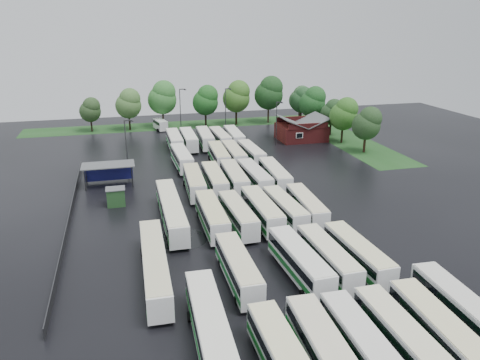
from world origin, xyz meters
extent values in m
plane|color=black|center=(0.00, 0.00, 0.00)|extent=(160.00, 160.00, 0.00)
cube|color=maroon|center=(24.00, 42.80, 1.70)|extent=(10.00, 8.00, 3.40)
cube|color=#4C4F51|center=(21.50, 42.80, 4.30)|extent=(5.07, 8.60, 2.19)
cube|color=#4C4F51|center=(26.50, 42.80, 4.30)|extent=(5.07, 8.60, 2.19)
cube|color=maroon|center=(24.00, 38.80, 3.90)|extent=(9.00, 0.20, 1.20)
cube|color=silver|center=(22.00, 38.75, 2.00)|extent=(1.60, 0.12, 1.20)
cylinder|color=#2D2D30|center=(-20.80, 20.00, 1.70)|extent=(0.16, 0.16, 3.40)
cylinder|color=#2D2D30|center=(-13.60, 20.00, 1.70)|extent=(0.16, 0.16, 3.40)
cylinder|color=#2D2D30|center=(-20.80, 23.20, 1.70)|extent=(0.16, 0.16, 3.40)
cylinder|color=#2D2D30|center=(-13.60, 23.20, 1.70)|extent=(0.16, 0.16, 3.40)
cube|color=#4C4F51|center=(-17.20, 21.60, 3.50)|extent=(8.20, 4.20, 0.15)
cube|color=navy|center=(-17.20, 23.50, 1.60)|extent=(7.60, 0.08, 2.60)
cube|color=#1E441F|center=(-16.20, 12.60, 1.25)|extent=(2.50, 2.00, 2.50)
cube|color=#4C4F51|center=(-16.20, 12.60, 2.56)|extent=(2.70, 2.20, 0.12)
cube|color=#1A4318|center=(2.00, 64.80, 0.01)|extent=(80.00, 10.00, 0.01)
cube|color=#1A4318|center=(34.00, 42.80, 0.01)|extent=(10.00, 50.00, 0.01)
cube|color=#2D2D30|center=(-22.20, 8.00, 0.60)|extent=(0.10, 50.00, 1.20)
cube|color=silver|center=(-4.51, -26.07, 1.74)|extent=(2.50, 11.45, 2.62)
cube|color=black|center=(-4.51, -26.07, 2.26)|extent=(2.55, 10.99, 0.84)
cube|color=#F3EAB1|center=(-4.51, -26.07, 3.09)|extent=(2.40, 11.10, 0.11)
cylinder|color=black|center=(-4.51, -22.42, 0.43)|extent=(2.43, 0.91, 0.91)
cube|color=silver|center=(-1.30, -26.25, 1.79)|extent=(2.89, 11.88, 2.70)
cube|color=black|center=(-1.30, -26.25, 2.34)|extent=(2.94, 11.41, 0.87)
cube|color=beige|center=(-1.30, -26.25, 3.20)|extent=(2.78, 11.52, 0.12)
cylinder|color=black|center=(-1.30, -22.48, 0.44)|extent=(2.51, 0.94, 0.94)
cube|color=silver|center=(1.81, -26.11, 1.74)|extent=(2.60, 11.47, 2.62)
cube|color=black|center=(1.81, -26.11, 2.26)|extent=(2.65, 11.02, 0.84)
cube|color=#0D7520|center=(1.81, -26.11, 1.16)|extent=(2.64, 11.24, 0.58)
cube|color=silver|center=(1.81, -26.11, 3.10)|extent=(2.50, 11.13, 0.11)
cylinder|color=black|center=(1.81, -22.45, 0.43)|extent=(2.43, 0.91, 0.91)
cube|color=silver|center=(5.16, -26.05, 1.74)|extent=(2.42, 11.46, 2.63)
cube|color=black|center=(5.16, -26.05, 2.27)|extent=(2.48, 11.00, 0.84)
cube|color=#096614|center=(5.16, -26.05, 1.16)|extent=(2.47, 11.23, 0.58)
cube|color=#F3EAC0|center=(5.16, -26.05, 3.10)|extent=(2.32, 11.12, 0.11)
cylinder|color=black|center=(5.16, -22.38, 0.43)|extent=(2.43, 0.92, 0.92)
cube|color=silver|center=(8.52, -26.08, 1.78)|extent=(2.93, 11.80, 2.68)
cube|color=black|center=(8.52, -26.08, 2.32)|extent=(2.97, 11.34, 0.86)
cube|color=#046919|center=(8.52, -26.08, 1.19)|extent=(2.97, 11.57, 0.59)
cube|color=#F3E7AD|center=(8.52, -26.08, 3.17)|extent=(2.82, 11.45, 0.12)
cylinder|color=black|center=(8.52, -22.34, 0.44)|extent=(2.49, 0.94, 0.94)
cube|color=silver|center=(-4.43, -12.17, 1.72)|extent=(2.37, 11.32, 2.59)
cube|color=black|center=(-4.43, -12.17, 2.24)|extent=(2.42, 10.87, 0.83)
cube|color=#0F7025|center=(-4.43, -12.17, 1.15)|extent=(2.41, 11.09, 0.57)
cube|color=beige|center=(-4.43, -12.17, 3.07)|extent=(2.27, 10.98, 0.11)
cylinder|color=black|center=(-4.43, -15.79, 0.42)|extent=(2.41, 0.91, 0.91)
cylinder|color=black|center=(-4.43, -8.54, 0.42)|extent=(2.41, 0.91, 0.91)
cube|color=silver|center=(1.96, -12.60, 1.80)|extent=(3.01, 11.91, 2.71)
cube|color=black|center=(1.96, -12.60, 2.34)|extent=(3.04, 11.44, 0.87)
cube|color=#166725|center=(1.96, -12.60, 1.20)|extent=(3.04, 11.68, 0.60)
cube|color=white|center=(1.96, -12.60, 3.20)|extent=(2.89, 11.55, 0.12)
cylinder|color=black|center=(1.96, -16.38, 0.44)|extent=(2.51, 0.94, 0.94)
cylinder|color=black|center=(1.96, -8.82, 0.44)|extent=(2.51, 0.94, 0.94)
cube|color=silver|center=(5.19, -12.38, 1.73)|extent=(2.59, 11.41, 2.60)
cube|color=black|center=(5.19, -12.38, 2.25)|extent=(2.64, 10.96, 0.83)
cube|color=#046512|center=(5.19, -12.38, 1.16)|extent=(2.63, 11.18, 0.57)
cube|color=#F5ECC3|center=(5.19, -12.38, 3.08)|extent=(2.49, 11.07, 0.11)
cylinder|color=black|center=(5.19, -16.02, 0.43)|extent=(2.42, 0.91, 0.91)
cylinder|color=black|center=(5.19, -8.74, 0.43)|extent=(2.42, 0.91, 0.91)
cube|color=silver|center=(8.55, -12.55, 1.74)|extent=(2.78, 11.52, 2.62)
cube|color=black|center=(8.55, -12.55, 2.26)|extent=(2.82, 11.06, 0.84)
cube|color=#1A7228|center=(8.55, -12.55, 1.16)|extent=(2.82, 11.29, 0.58)
cube|color=#F7EDB2|center=(8.55, -12.55, 3.10)|extent=(2.67, 11.17, 0.11)
cylinder|color=black|center=(8.55, -16.21, 0.43)|extent=(2.43, 0.92, 0.92)
cylinder|color=black|center=(8.55, -8.88, 0.43)|extent=(2.43, 0.92, 0.92)
cube|color=silver|center=(-4.45, 1.34, 1.79)|extent=(2.57, 11.80, 2.70)
cube|color=black|center=(-4.45, 1.34, 2.33)|extent=(2.62, 11.33, 0.86)
cube|color=#126B1E|center=(-4.45, 1.34, 1.20)|extent=(2.62, 11.57, 0.59)
cube|color=beige|center=(-4.45, 1.34, 3.19)|extent=(2.47, 11.45, 0.12)
cylinder|color=black|center=(-4.45, -2.43, 0.44)|extent=(2.50, 0.94, 0.94)
cylinder|color=black|center=(-4.45, 5.11, 0.44)|extent=(2.50, 0.94, 0.94)
cube|color=silver|center=(-1.15, 0.94, 1.72)|extent=(2.74, 11.40, 2.59)
cube|color=black|center=(-1.15, 0.94, 2.24)|extent=(2.79, 10.95, 0.83)
cube|color=#146C29|center=(-1.15, 0.94, 1.15)|extent=(2.78, 11.17, 0.57)
cube|color=beige|center=(-1.15, 0.94, 3.07)|extent=(2.64, 11.05, 0.11)
cylinder|color=black|center=(-1.15, -2.69, 0.42)|extent=(2.41, 0.91, 0.91)
cylinder|color=black|center=(-1.15, 4.56, 0.42)|extent=(2.41, 0.91, 0.91)
cube|color=silver|center=(2.19, 1.39, 1.80)|extent=(2.60, 11.85, 2.71)
cube|color=black|center=(2.19, 1.39, 2.34)|extent=(2.66, 11.38, 0.87)
cube|color=#11671E|center=(2.19, 1.39, 1.20)|extent=(2.65, 11.61, 0.60)
cube|color=beige|center=(2.19, 1.39, 3.20)|extent=(2.50, 11.49, 0.12)
cylinder|color=black|center=(2.19, -2.39, 0.44)|extent=(2.51, 0.95, 0.95)
cylinder|color=black|center=(2.19, 5.17, 0.44)|extent=(2.51, 0.95, 0.95)
cube|color=silver|center=(5.35, 1.41, 1.70)|extent=(2.80, 11.27, 2.56)
cube|color=black|center=(5.35, 1.41, 2.21)|extent=(2.84, 10.83, 0.82)
cube|color=#027619|center=(5.35, 1.41, 1.14)|extent=(2.84, 11.05, 0.56)
cube|color=#F1EEBB|center=(5.35, 1.41, 3.03)|extent=(2.69, 10.93, 0.11)
cylinder|color=black|center=(5.35, -2.17, 0.42)|extent=(2.38, 0.89, 0.89)
cylinder|color=black|center=(5.35, 4.99, 0.42)|extent=(2.38, 0.89, 0.89)
cube|color=silver|center=(8.46, 1.53, 1.71)|extent=(2.91, 11.35, 2.58)
cube|color=black|center=(8.46, 1.53, 2.23)|extent=(2.94, 10.91, 0.82)
cube|color=#016C0F|center=(8.46, 1.53, 1.14)|extent=(2.94, 11.13, 0.57)
cube|color=beige|center=(8.46, 1.53, 3.05)|extent=(2.80, 11.01, 0.11)
cylinder|color=black|center=(8.46, -2.07, 0.42)|extent=(2.39, 0.90, 0.90)
cylinder|color=black|center=(8.46, 5.13, 0.42)|extent=(2.39, 0.90, 0.90)
cube|color=silver|center=(-4.52, 14.76, 1.76)|extent=(2.99, 11.71, 2.66)
cube|color=black|center=(-4.52, 14.76, 2.30)|extent=(3.03, 11.24, 0.85)
cube|color=#0D6A1B|center=(-4.52, 14.76, 1.18)|extent=(3.03, 11.48, 0.58)
cube|color=beige|center=(-4.52, 14.76, 3.14)|extent=(2.88, 11.35, 0.12)
cylinder|color=black|center=(-4.52, 11.05, 0.43)|extent=(2.46, 0.93, 0.93)
cylinder|color=black|center=(-4.52, 18.48, 0.43)|extent=(2.46, 0.93, 0.93)
cube|color=silver|center=(-1.28, 15.04, 1.76)|extent=(2.72, 11.62, 2.65)
cube|color=black|center=(-1.28, 15.04, 2.29)|extent=(2.77, 11.16, 0.85)
cube|color=#127028|center=(-1.28, 15.04, 1.18)|extent=(2.76, 11.39, 0.58)
cube|color=beige|center=(-1.28, 15.04, 3.13)|extent=(2.61, 11.27, 0.12)
cylinder|color=black|center=(-1.28, 11.34, 0.43)|extent=(2.46, 0.93, 0.93)
cylinder|color=black|center=(-1.28, 18.74, 0.43)|extent=(2.46, 0.93, 0.93)
cube|color=silver|center=(1.84, 15.09, 1.80)|extent=(2.90, 11.90, 2.71)
cube|color=black|center=(1.84, 15.09, 2.34)|extent=(2.94, 11.43, 0.87)
cube|color=#0D6823|center=(1.84, 15.09, 1.20)|extent=(2.94, 11.67, 0.60)
cube|color=beige|center=(1.84, 15.09, 3.20)|extent=(2.79, 11.54, 0.12)
cylinder|color=black|center=(1.84, 11.31, 0.44)|extent=(2.51, 0.95, 0.95)
cylinder|color=black|center=(1.84, 18.87, 0.44)|extent=(2.51, 0.95, 0.95)
cube|color=silver|center=(5.08, 14.85, 1.80)|extent=(2.77, 11.87, 2.70)
cube|color=black|center=(5.08, 14.85, 2.34)|extent=(2.82, 11.39, 0.87)
cube|color=#07721F|center=(5.08, 14.85, 1.20)|extent=(2.82, 11.63, 0.60)
cube|color=silver|center=(5.08, 14.85, 3.20)|extent=(2.67, 11.51, 0.12)
cylinder|color=black|center=(5.08, 11.08, 0.44)|extent=(2.51, 0.94, 0.94)
cylinder|color=black|center=(5.08, 18.63, 0.44)|extent=(2.51, 0.94, 0.94)
cube|color=silver|center=(8.46, 14.88, 1.79)|extent=(3.01, 11.90, 2.70)
cube|color=black|center=(8.46, 14.88, 2.33)|extent=(3.05, 11.43, 0.87)
cube|color=#187727|center=(8.46, 14.88, 1.20)|extent=(3.05, 11.67, 0.59)
cube|color=beige|center=(8.46, 14.88, 3.19)|extent=(2.90, 11.54, 0.12)
cylinder|color=black|center=(8.46, 11.11, 0.44)|extent=(2.51, 0.94, 0.94)
cylinder|color=black|center=(8.46, 18.66, 0.44)|extent=(2.51, 0.94, 0.94)
cube|color=silver|center=(-4.60, 28.33, 1.77)|extent=(2.72, 11.72, 2.67)
cube|color=black|center=(-4.60, 28.33, 2.31)|extent=(2.77, 11.25, 0.86)
cube|color=#05671C|center=(-4.60, 28.33, 1.19)|extent=(2.76, 11.48, 0.59)
cube|color=silver|center=(-4.60, 28.33, 3.16)|extent=(2.61, 11.36, 0.12)
cylinder|color=black|center=(-4.60, 24.60, 0.44)|extent=(2.48, 0.93, 0.93)
cylinder|color=black|center=(-4.60, 32.06, 0.44)|extent=(2.48, 0.93, 0.93)
cube|color=silver|center=(2.20, 28.36, 1.77)|extent=(2.97, 11.73, 2.67)
cube|color=black|center=(2.20, 28.36, 2.30)|extent=(3.01, 11.27, 0.85)
cube|color=#067018|center=(2.20, 28.36, 1.18)|extent=(3.01, 11.50, 0.59)
cube|color=beige|center=(2.20, 28.36, 3.15)|extent=(2.86, 11.38, 0.12)
cylinder|color=black|center=(2.20, 24.64, 0.44)|extent=(2.47, 0.93, 0.93)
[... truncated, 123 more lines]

